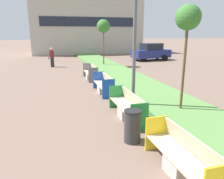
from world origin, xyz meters
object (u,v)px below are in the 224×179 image
at_px(bench_yellow_frame, 181,159).
at_px(bench_green_frame, 127,108).
at_px(sapling_tree_near, 188,20).
at_px(parked_car_distant, 151,52).
at_px(bench_blue_frame, 104,86).
at_px(pedestrian_walking, 52,57).
at_px(litter_bin, 132,126).
at_px(sapling_tree_far, 103,27).
at_px(bench_grey_frame, 91,74).

distance_m(bench_yellow_frame, bench_green_frame, 3.47).
height_order(sapling_tree_near, parked_car_distant, sapling_tree_near).
bearing_deg(bench_yellow_frame, bench_blue_frame, 90.01).
xyz_separation_m(bench_blue_frame, sapling_tree_near, (2.20, -3.62, 3.14)).
relative_size(sapling_tree_near, pedestrian_walking, 2.36).
bearing_deg(litter_bin, sapling_tree_near, 31.77).
bearing_deg(sapling_tree_far, bench_green_frame, -100.20).
bearing_deg(sapling_tree_far, pedestrian_walking, 168.70).
bearing_deg(pedestrian_walking, litter_bin, -82.94).
distance_m(bench_yellow_frame, bench_grey_frame, 10.52).
distance_m(sapling_tree_near, sapling_tree_far, 12.31).
relative_size(bench_blue_frame, sapling_tree_far, 0.52).
bearing_deg(sapling_tree_far, litter_bin, -100.92).
distance_m(sapling_tree_near, pedestrian_walking, 14.23).
xyz_separation_m(bench_green_frame, sapling_tree_far, (2.20, 12.21, 3.14)).
height_order(bench_blue_frame, pedestrian_walking, pedestrian_walking).
relative_size(litter_bin, parked_car_distant, 0.22).
height_order(bench_blue_frame, parked_car_distant, parked_car_distant).
relative_size(bench_blue_frame, pedestrian_walking, 1.25).
distance_m(bench_grey_frame, pedestrian_walking, 6.52).
xyz_separation_m(bench_yellow_frame, sapling_tree_far, (2.20, 15.68, 3.14)).
xyz_separation_m(bench_yellow_frame, bench_green_frame, (0.00, 3.47, 0.00)).
xyz_separation_m(bench_grey_frame, litter_bin, (-0.50, -8.83, 0.12)).
bearing_deg(sapling_tree_near, sapling_tree_far, 90.00).
distance_m(litter_bin, sapling_tree_near, 4.38).
distance_m(bench_green_frame, sapling_tree_near, 3.83).
bearing_deg(parked_car_distant, bench_grey_frame, -143.75).
bearing_deg(parked_car_distant, bench_yellow_frame, -121.65).
xyz_separation_m(bench_yellow_frame, parked_car_distant, (8.30, 18.45, 0.54)).
distance_m(bench_green_frame, sapling_tree_far, 12.80).
relative_size(bench_blue_frame, bench_grey_frame, 1.02).
distance_m(bench_blue_frame, sapling_tree_far, 9.50).
distance_m(bench_green_frame, litter_bin, 1.85).
height_order(bench_grey_frame, parked_car_distant, parked_car_distant).
relative_size(bench_yellow_frame, bench_blue_frame, 1.07).
height_order(bench_green_frame, bench_blue_frame, same).
relative_size(bench_yellow_frame, litter_bin, 2.38).
height_order(bench_yellow_frame, parked_car_distant, parked_car_distant).
relative_size(bench_blue_frame, sapling_tree_near, 0.53).
height_order(bench_grey_frame, litter_bin, litter_bin).
relative_size(sapling_tree_far, parked_car_distant, 0.94).
relative_size(bench_green_frame, sapling_tree_near, 0.60).
height_order(bench_yellow_frame, bench_green_frame, same).
height_order(sapling_tree_far, parked_car_distant, sapling_tree_far).
distance_m(bench_yellow_frame, bench_blue_frame, 6.99).
bearing_deg(parked_car_distant, sapling_tree_near, -119.45).
relative_size(bench_blue_frame, parked_car_distant, 0.49).
bearing_deg(litter_bin, bench_grey_frame, 86.78).
bearing_deg(sapling_tree_near, litter_bin, -148.23).
relative_size(bench_yellow_frame, pedestrian_walking, 1.34).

